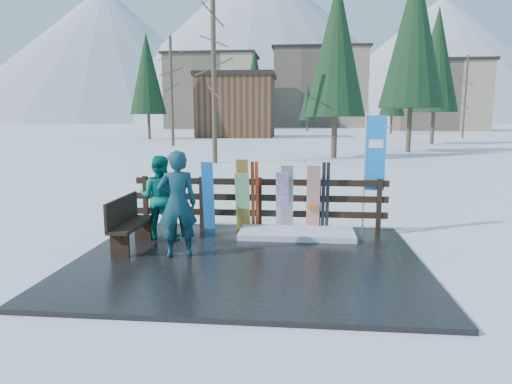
# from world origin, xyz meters

# --- Properties ---
(ground) EXTENTS (700.00, 700.00, 0.00)m
(ground) POSITION_xyz_m (0.00, 0.00, 0.00)
(ground) COLOR white
(ground) RESTS_ON ground
(deck) EXTENTS (6.00, 5.00, 0.08)m
(deck) POSITION_xyz_m (0.00, 0.00, 0.04)
(deck) COLOR black
(deck) RESTS_ON ground
(fence) EXTENTS (5.60, 0.10, 1.15)m
(fence) POSITION_xyz_m (0.00, 2.20, 0.74)
(fence) COLOR black
(fence) RESTS_ON deck
(snow_patch) EXTENTS (2.38, 1.00, 0.12)m
(snow_patch) POSITION_xyz_m (0.84, 1.60, 0.14)
(snow_patch) COLOR white
(snow_patch) RESTS_ON deck
(bench) EXTENTS (0.41, 1.50, 0.97)m
(bench) POSITION_xyz_m (-2.34, 0.43, 0.60)
(bench) COLOR black
(bench) RESTS_ON deck
(snowboard_0) EXTENTS (0.25, 0.26, 1.51)m
(snowboard_0) POSITION_xyz_m (-1.11, 1.98, 0.84)
(snowboard_0) COLOR blue
(snowboard_0) RESTS_ON deck
(snowboard_1) EXTENTS (0.31, 0.35, 1.29)m
(snowboard_1) POSITION_xyz_m (-0.35, 1.98, 0.72)
(snowboard_1) COLOR silver
(snowboard_1) RESTS_ON deck
(snowboard_2) EXTENTS (0.26, 0.23, 1.57)m
(snowboard_2) POSITION_xyz_m (-0.35, 1.98, 0.87)
(snowboard_2) COLOR yellow
(snowboard_2) RESTS_ON deck
(snowboard_3) EXTENTS (0.27, 0.36, 1.32)m
(snowboard_3) POSITION_xyz_m (0.52, 1.98, 0.74)
(snowboard_3) COLOR white
(snowboard_3) RESTS_ON deck
(snowboard_4) EXTENTS (0.26, 0.25, 1.45)m
(snowboard_4) POSITION_xyz_m (0.62, 1.98, 0.81)
(snowboard_4) COLOR black
(snowboard_4) RESTS_ON deck
(snowboard_5) EXTENTS (0.29, 0.28, 1.46)m
(snowboard_5) POSITION_xyz_m (1.18, 1.98, 0.81)
(snowboard_5) COLOR silver
(snowboard_5) RESTS_ON deck
(ski_pair_a) EXTENTS (0.17, 0.25, 1.53)m
(ski_pair_a) POSITION_xyz_m (-0.08, 2.05, 0.84)
(ski_pair_a) COLOR #B33716
(ski_pair_a) RESTS_ON deck
(ski_pair_b) EXTENTS (0.17, 0.16, 1.52)m
(ski_pair_b) POSITION_xyz_m (1.44, 2.05, 0.84)
(ski_pair_b) COLOR black
(ski_pair_b) RESTS_ON deck
(rental_flag) EXTENTS (0.45, 0.04, 2.60)m
(rental_flag) POSITION_xyz_m (2.44, 2.25, 1.69)
(rental_flag) COLOR silver
(rental_flag) RESTS_ON deck
(person_front) EXTENTS (0.81, 0.67, 1.89)m
(person_front) POSITION_xyz_m (-1.25, -0.00, 1.03)
(person_front) COLOR #1C5958
(person_front) RESTS_ON deck
(person_back) EXTENTS (0.85, 0.67, 1.70)m
(person_back) POSITION_xyz_m (-1.95, 1.20, 0.93)
(person_back) COLOR #066D5E
(person_back) RESTS_ON deck
(resort_buildings) EXTENTS (73.00, 87.60, 22.60)m
(resort_buildings) POSITION_xyz_m (1.03, 115.41, 9.81)
(resort_buildings) COLOR tan
(resort_buildings) RESTS_ON ground
(trees) EXTENTS (42.35, 68.73, 13.21)m
(trees) POSITION_xyz_m (3.24, 47.23, 6.01)
(trees) COLOR #382B1E
(trees) RESTS_ON ground
(mountains) EXTENTS (520.00, 260.00, 120.00)m
(mountains) POSITION_xyz_m (-10.50, 328.41, 50.20)
(mountains) COLOR white
(mountains) RESTS_ON ground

